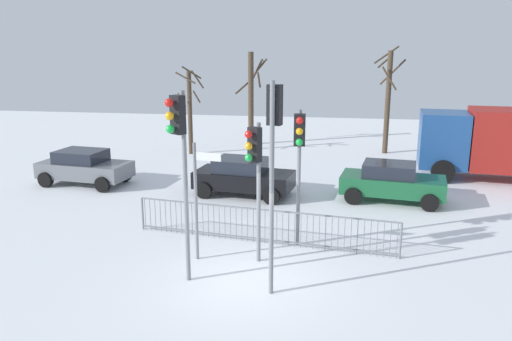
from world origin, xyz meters
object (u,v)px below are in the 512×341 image
object	(u,v)px
car_grey_near	(84,167)
bare_tree_right	(388,99)
traffic_light_mid_right	(299,148)
traffic_light_foreground_right	(274,141)
car_black_trailing	(243,176)
traffic_light_rear_left	(180,146)
bare_tree_left	(251,96)
bare_tree_centre	(190,109)
direction_sign_post	(198,196)
car_green_mid	(392,181)
traffic_light_rear_right	(255,162)
delivery_truck	(507,141)

from	to	relation	value
car_grey_near	bare_tree_right	xyz separation A→B (m)	(13.17, 8.60, 2.20)
traffic_light_mid_right	traffic_light_foreground_right	distance (m)	2.99
car_black_trailing	bare_tree_right	world-z (taller)	bare_tree_right
traffic_light_rear_left	car_black_trailing	distance (m)	8.12
traffic_light_foreground_right	bare_tree_left	xyz separation A→B (m)	(-3.57, 18.28, -0.82)
traffic_light_rear_left	bare_tree_centre	xyz separation A→B (m)	(-4.10, 14.89, -1.04)
bare_tree_right	direction_sign_post	bearing A→B (deg)	-112.34
traffic_light_rear_left	bare_tree_left	size ratio (longest dim) A/B	0.88
traffic_light_mid_right	bare_tree_left	xyz separation A→B (m)	(-3.94, 15.40, -0.09)
car_green_mid	bare_tree_left	xyz separation A→B (m)	(-7.10, 10.40, 2.09)
traffic_light_rear_right	car_grey_near	size ratio (longest dim) A/B	0.96
bare_tree_left	bare_tree_centre	world-z (taller)	bare_tree_left
traffic_light_rear_right	bare_tree_centre	size ratio (longest dim) A/B	0.81
car_black_trailing	bare_tree_left	bearing A→B (deg)	105.64
direction_sign_post	bare_tree_left	size ratio (longest dim) A/B	0.61
traffic_light_rear_right	traffic_light_foreground_right	xyz separation A→B (m)	(0.67, -1.52, 0.87)
traffic_light_foreground_right	bare_tree_right	bearing A→B (deg)	88.01
bare_tree_left	car_green_mid	bearing A→B (deg)	-55.68
car_green_mid	delivery_truck	xyz separation A→B (m)	(5.18, 3.91, 0.97)
traffic_light_rear_left	bare_tree_right	size ratio (longest dim) A/B	0.83
traffic_light_rear_right	car_grey_near	bearing A→B (deg)	-9.84
car_black_trailing	car_grey_near	bearing A→B (deg)	-176.48
traffic_light_rear_left	traffic_light_mid_right	bearing A→B (deg)	-103.10
car_green_mid	traffic_light_rear_right	bearing A→B (deg)	-114.66
bare_tree_left	bare_tree_centre	bearing A→B (deg)	-130.28
bare_tree_left	delivery_truck	bearing A→B (deg)	-27.87
traffic_light_mid_right	car_black_trailing	xyz separation A→B (m)	(-2.52, 4.89, -2.18)
bare_tree_left	traffic_light_mid_right	bearing A→B (deg)	-75.65
traffic_light_mid_right	car_grey_near	world-z (taller)	traffic_light_mid_right
traffic_light_rear_right	car_green_mid	size ratio (longest dim) A/B	0.95
direction_sign_post	car_black_trailing	world-z (taller)	direction_sign_post
car_black_trailing	car_green_mid	bearing A→B (deg)	9.05
traffic_light_foreground_right	car_grey_near	world-z (taller)	traffic_light_foreground_right
car_black_trailing	bare_tree_left	size ratio (longest dim) A/B	0.74
traffic_light_rear_left	bare_tree_right	xyz separation A→B (m)	(6.33, 16.79, -0.51)
traffic_light_mid_right	bare_tree_right	xyz separation A→B (m)	(3.72, 14.03, 0.02)
car_grey_near	bare_tree_left	world-z (taller)	bare_tree_left
traffic_light_rear_right	traffic_light_rear_left	size ratio (longest dim) A/B	0.81
traffic_light_rear_left	car_grey_near	xyz separation A→B (m)	(-6.84, 8.19, -2.71)
car_grey_near	car_black_trailing	distance (m)	6.96
traffic_light_rear_right	car_black_trailing	distance (m)	6.74
traffic_light_foreground_right	delivery_truck	distance (m)	14.79
traffic_light_mid_right	bare_tree_left	size ratio (longest dim) A/B	0.75
traffic_light_rear_right	direction_sign_post	bearing A→B (deg)	29.04
car_green_mid	bare_tree_right	world-z (taller)	bare_tree_right
delivery_truck	car_black_trailing	bearing A→B (deg)	26.30
traffic_light_rear_left	delivery_truck	world-z (taller)	traffic_light_rear_left
traffic_light_rear_right	car_black_trailing	xyz separation A→B (m)	(-1.47, 6.25, -2.04)
traffic_light_rear_right	direction_sign_post	size ratio (longest dim) A/B	1.17
bare_tree_right	delivery_truck	bearing A→B (deg)	-47.87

